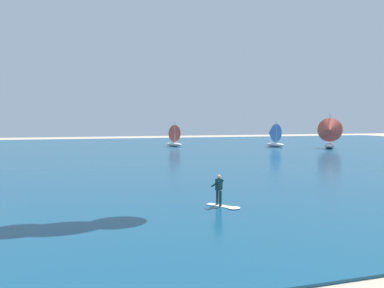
{
  "coord_description": "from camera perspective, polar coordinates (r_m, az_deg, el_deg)",
  "views": [
    {
      "loc": [
        -6.07,
        -3.28,
        4.61
      ],
      "look_at": [
        0.37,
        17.57,
        3.28
      ],
      "focal_mm": 36.24,
      "sensor_mm": 36.0,
      "label": 1
    }
  ],
  "objects": [
    {
      "name": "sailboat_near_shore",
      "position": [
        67.92,
        -2.96,
        1.28
      ],
      "size": [
        3.38,
        3.76,
        4.18
      ],
      "color": "white",
      "rests_on": "ocean"
    },
    {
      "name": "sailboat_center_horizon",
      "position": [
        66.5,
        19.61,
        1.58
      ],
      "size": [
        4.74,
        4.99,
        5.55
      ],
      "color": "white",
      "rests_on": "ocean"
    },
    {
      "name": "kitesurfer",
      "position": [
        20.49,
        4.41,
        -7.53
      ],
      "size": [
        1.57,
        1.93,
        1.67
      ],
      "color": "white",
      "rests_on": "ocean"
    },
    {
      "name": "ocean",
      "position": [
        54.51,
        -10.7,
        -1.38
      ],
      "size": [
        160.0,
        90.0,
        0.1
      ],
      "primitive_type": "cube",
      "color": "navy",
      "rests_on": "ground"
    },
    {
      "name": "sailboat_mid_right",
      "position": [
        68.19,
        11.81,
        1.3
      ],
      "size": [
        3.49,
        3.9,
        4.39
      ],
      "color": "white",
      "rests_on": "ocean"
    }
  ]
}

